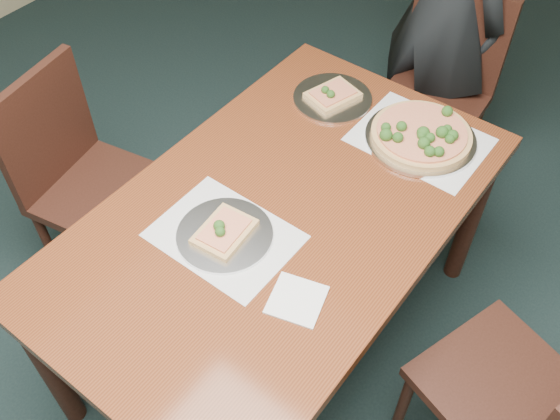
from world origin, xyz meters
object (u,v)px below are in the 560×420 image
Objects in this scene: diner at (446,5)px; chair_left at (81,174)px; slice_plate_near at (224,233)px; dining_table at (280,229)px; chair_far at (439,84)px; slice_plate_far at (332,97)px; chair_right at (530,399)px; pizza_pan at (421,135)px.

chair_left is at bearing 81.12° from diner.
dining_table is at bearing 69.59° from slice_plate_near.
slice_plate_far is (-0.15, -0.62, 0.25)m from chair_far.
chair_right is at bearing 2.08° from dining_table.
chair_right is (0.85, 0.03, -0.14)m from dining_table.
chair_right is at bearing -56.63° from chair_far.
diner is (-0.10, 0.14, 0.27)m from chair_far.
slice_plate_near is at bearing -59.19° from chair_right.
pizza_pan is at bearing 70.36° from slice_plate_near.
chair_far is at bearing -42.78° from chair_left.
chair_far is 1.00× the size of chair_left.
chair_far and chair_right have the same top height.
chair_left is 1.00× the size of chair_right.
chair_right is at bearing 12.84° from slice_plate_near.
dining_table is at bearing -93.59° from chair_far.
chair_left is 1.23m from pizza_pan.
slice_plate_near reaches higher than dining_table.
diner is (-0.12, 1.28, 0.13)m from dining_table.
slice_plate_near is at bearing -81.58° from slice_plate_far.
slice_plate_near is at bearing 109.30° from diner.
pizza_pan is (1.00, 0.67, 0.26)m from chair_left.
dining_table is 0.57m from slice_plate_far.
pizza_pan reaches higher than slice_plate_far.
chair_far is at bearing 143.27° from diner.
chair_left reaches higher than pizza_pan.
chair_far is 0.32m from diner.
slice_plate_near is (-0.25, -0.70, -0.01)m from pizza_pan.
diner is (0.70, 1.42, 0.27)m from chair_left.
dining_table is at bearing -72.12° from slice_plate_far.
chair_right is 0.58× the size of diner.
chair_left is at bearing -146.32° from pizza_pan.
slice_plate_near is (0.05, -1.46, -0.02)m from diner.
slice_plate_far is at bearing 98.42° from slice_plate_near.
chair_right is at bearing -36.74° from pizza_pan.
slice_plate_far is at bearing 179.50° from pizza_pan.
dining_table is 0.57m from pizza_pan.
chair_right is (1.66, 0.17, 0.00)m from chair_left.
dining_table is at bearing 112.54° from diner.
chair_far is 1.41m from chair_right.
pizza_pan reaches higher than dining_table.
pizza_pan reaches higher than slice_plate_near.
pizza_pan is (-0.66, 0.50, 0.26)m from chair_right.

